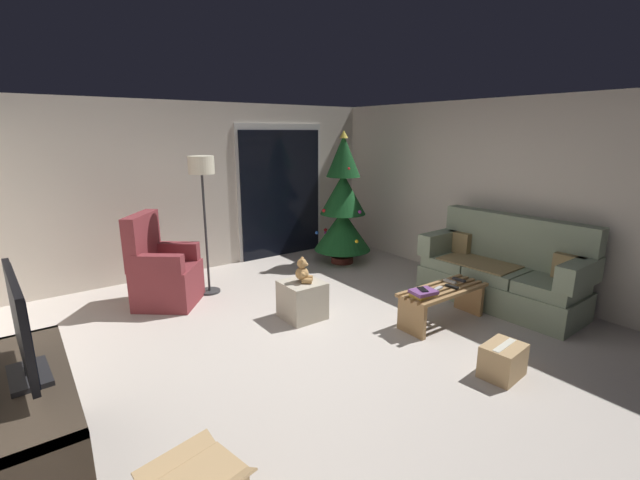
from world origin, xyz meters
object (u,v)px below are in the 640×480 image
Objects in this scene: couch at (502,272)px; coffee_table at (442,300)px; cell_phone at (423,289)px; teddy_bear_honey at (303,272)px; media_shelf at (35,442)px; remote_graphite at (459,280)px; book_stack at (423,293)px; remote_white at (450,281)px; christmas_tree at (343,206)px; cardboard_box_taped_mid_floor at (503,361)px; remote_black at (452,287)px; armchair at (163,273)px; ottoman at (302,300)px; floor_lamp at (202,179)px; remote_silver at (438,289)px; television at (21,327)px.

couch is 1.06m from coffee_table.
cell_phone is 1.32m from teddy_bear_honey.
remote_graphite is at bearing 2.56° from media_shelf.
teddy_bear_honey is (2.62, 1.15, 0.21)m from media_shelf.
teddy_bear_honey is (-0.81, 1.04, 0.11)m from book_stack.
coffee_table is at bearing 18.86° from remote_white.
christmas_tree reaches higher than media_shelf.
media_shelf reaches higher than cardboard_box_taped_mid_floor.
armchair is (-2.43, 2.40, -0.01)m from remote_black.
ottoman is at bearing 127.97° from book_stack.
christmas_tree reaches higher than remote_black.
cell_phone is 0.13× the size of armchair.
floor_lamp reaches higher than cell_phone.
coffee_table is 3.33m from armchair.
remote_graphite is (0.34, 0.05, 0.15)m from coffee_table.
remote_silver is at bearing 2.16° from media_shelf.
floor_lamp is (-1.96, 2.33, 1.09)m from remote_white.
ottoman is (-1.10, 1.01, -0.20)m from remote_silver.
media_shelf is at bearing 1.78° from remote_white.
floor_lamp reaches higher than cardboard_box_taped_mid_floor.
remote_white is 1.70m from ottoman.
remote_white is at bearing -49.91° from floor_lamp.
cardboard_box_taped_mid_floor is at bearing -60.77° from armchair.
cardboard_box_taped_mid_floor is at bearing -29.54° from remote_silver.
christmas_tree reaches higher than armchair.
floor_lamp is at bearing 112.08° from teddy_bear_honey.
television is (-2.02, -2.49, -0.47)m from floor_lamp.
couch is at bearing 0.87° from media_shelf.
christmas_tree is (0.43, 2.46, 0.51)m from remote_black.
remote_white is 0.35× the size of ottoman.
cardboard_box_taped_mid_floor is at bearing -94.84° from book_stack.
media_shelf is at bearing -4.34° from remote_black.
ottoman is 1.54× the size of teddy_bear_honey.
remote_graphite is at bearing 53.33° from cardboard_box_taped_mid_floor.
cardboard_box_taped_mid_floor is at bearing -113.97° from coffee_table.
remote_white is 0.14× the size of armchair.
remote_black is 3.89m from media_shelf.
christmas_tree is 2.49× the size of television.
christmas_tree reaches higher than floor_lamp.
remote_silver is 0.31m from remote_white.
couch is at bearing -77.93° from christmas_tree.
remote_silver is 1.49m from teddy_bear_honey.
floor_lamp is 1.27× the size of media_shelf.
television is at bearing -157.15° from teddy_bear_honey.
remote_silver is 1.00× the size of remote_black.
remote_graphite is 0.72m from book_stack.
armchair reaches higher than book_stack.
cell_phone is at bearing -52.30° from teddy_bear_honey.
armchair reaches higher than remote_silver.
floor_lamp is at bearing 125.16° from remote_graphite.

